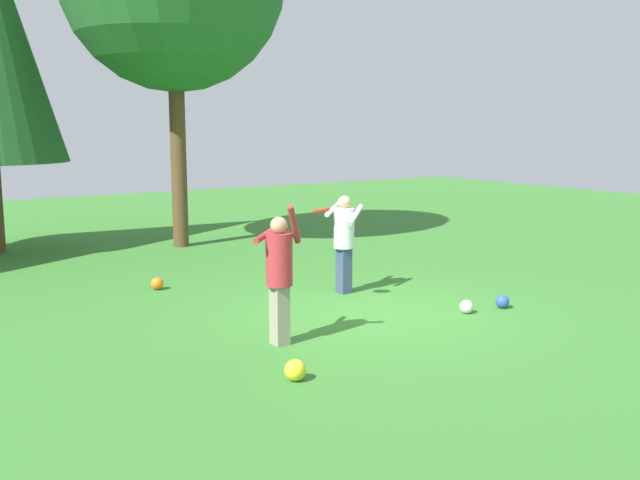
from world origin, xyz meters
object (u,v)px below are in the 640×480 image
(ball_yellow, at_px, (295,370))
(ball_blue, at_px, (502,301))
(ball_orange, at_px, (157,284))
(person_thrower, at_px, (279,269))
(ball_white, at_px, (466,307))
(frisbee, at_px, (321,211))
(person_catcher, at_px, (344,236))

(ball_yellow, distance_m, ball_blue, 4.39)
(ball_yellow, bearing_deg, ball_blue, 12.21)
(ball_orange, xyz_separation_m, ball_blue, (3.96, -4.09, -0.00))
(person_thrower, height_order, ball_white, person_thrower)
(person_thrower, relative_size, ball_blue, 8.63)
(frisbee, distance_m, ball_orange, 3.31)
(ball_yellow, height_order, ball_blue, ball_yellow)
(frisbee, xyz_separation_m, ball_yellow, (-2.02, -2.54, -1.37))
(ball_blue, relative_size, ball_white, 1.04)
(ball_white, bearing_deg, ball_blue, -6.86)
(person_thrower, relative_size, frisbee, 6.69)
(ball_blue, bearing_deg, person_catcher, 123.72)
(frisbee, xyz_separation_m, ball_white, (1.59, -1.53, -1.39))
(person_thrower, bearing_deg, person_catcher, -2.34)
(ball_yellow, bearing_deg, ball_orange, 86.28)
(person_thrower, distance_m, frisbee, 2.04)
(person_thrower, xyz_separation_m, frisbee, (1.49, 1.30, 0.51))
(frisbee, distance_m, ball_yellow, 3.52)
(person_catcher, bearing_deg, ball_orange, -71.39)
(frisbee, bearing_deg, person_thrower, -139.04)
(person_thrower, distance_m, ball_yellow, 1.60)
(ball_blue, bearing_deg, ball_yellow, -167.79)
(person_catcher, distance_m, ball_orange, 3.29)
(person_thrower, bearing_deg, ball_white, -45.21)
(frisbee, distance_m, ball_blue, 3.11)
(ball_yellow, height_order, ball_white, ball_yellow)
(frisbee, relative_size, ball_orange, 1.27)
(ball_orange, height_order, ball_white, ball_orange)
(person_thrower, height_order, ball_yellow, person_thrower)
(person_catcher, relative_size, ball_yellow, 6.71)
(ball_orange, bearing_deg, person_catcher, -37.42)
(ball_orange, distance_m, ball_white, 5.18)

